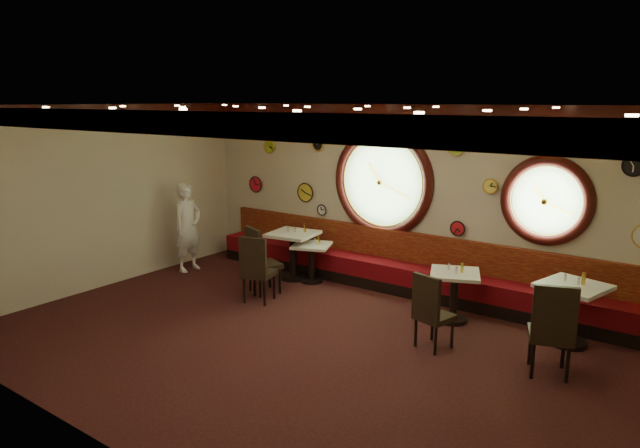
{
  "coord_description": "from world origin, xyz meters",
  "views": [
    {
      "loc": [
        4.37,
        -5.78,
        3.28
      ],
      "look_at": [
        -0.39,
        0.8,
        1.5
      ],
      "focal_mm": 32.0,
      "sensor_mm": 36.0,
      "label": 1
    }
  ],
  "objects_px": {
    "table_c": "(454,290)",
    "condiment_d_pepper": "(579,281)",
    "condiment_b_pepper": "(315,242)",
    "chair_b": "(256,265)",
    "chair_d": "(552,324)",
    "condiment_a_bottle": "(305,228)",
    "condiment_a_pepper": "(295,230)",
    "condiment_c_bottle": "(462,268)",
    "condiment_d_bottle": "(584,279)",
    "condiment_b_bottle": "(319,240)",
    "table_b": "(312,258)",
    "table_d": "(572,307)",
    "chair_a": "(259,256)",
    "waiter": "(188,227)",
    "condiment_b_salt": "(307,240)",
    "table_a": "(293,250)",
    "condiment_a_salt": "(288,229)",
    "chair_c": "(430,307)",
    "condiment_d_salt": "(565,278)",
    "condiment_c_salt": "(449,266)",
    "condiment_c_pepper": "(456,270)"
  },
  "relations": [
    {
      "from": "table_c",
      "to": "condiment_c_pepper",
      "type": "xyz_separation_m",
      "value": [
        0.04,
        -0.06,
        0.34
      ]
    },
    {
      "from": "table_d",
      "to": "table_b",
      "type": "bearing_deg",
      "value": 178.11
    },
    {
      "from": "condiment_c_salt",
      "to": "condiment_c_pepper",
      "type": "xyz_separation_m",
      "value": [
        0.17,
        -0.12,
        -0.0
      ]
    },
    {
      "from": "condiment_b_bottle",
      "to": "waiter",
      "type": "relative_size",
      "value": 0.09
    },
    {
      "from": "table_c",
      "to": "condiment_d_pepper",
      "type": "relative_size",
      "value": 9.82
    },
    {
      "from": "table_a",
      "to": "condiment_d_pepper",
      "type": "xyz_separation_m",
      "value": [
        4.93,
        -0.08,
        0.35
      ]
    },
    {
      "from": "table_c",
      "to": "chair_d",
      "type": "bearing_deg",
      "value": -31.26
    },
    {
      "from": "table_b",
      "to": "condiment_d_salt",
      "type": "height_order",
      "value": "condiment_d_salt"
    },
    {
      "from": "table_c",
      "to": "condiment_d_pepper",
      "type": "height_order",
      "value": "condiment_d_pepper"
    },
    {
      "from": "condiment_b_salt",
      "to": "condiment_d_bottle",
      "type": "xyz_separation_m",
      "value": [
        4.7,
        -0.11,
        0.19
      ]
    },
    {
      "from": "condiment_a_salt",
      "to": "condiment_c_pepper",
      "type": "relative_size",
      "value": 1.05
    },
    {
      "from": "condiment_c_bottle",
      "to": "waiter",
      "type": "relative_size",
      "value": 0.08
    },
    {
      "from": "table_b",
      "to": "table_d",
      "type": "xyz_separation_m",
      "value": [
        4.48,
        -0.15,
        0.1
      ]
    },
    {
      "from": "chair_b",
      "to": "condiment_b_bottle",
      "type": "height_order",
      "value": "chair_b"
    },
    {
      "from": "chair_a",
      "to": "chair_c",
      "type": "distance_m",
      "value": 3.37
    },
    {
      "from": "chair_a",
      "to": "table_c",
      "type": "bearing_deg",
      "value": 35.01
    },
    {
      "from": "condiment_b_salt",
      "to": "condiment_a_pepper",
      "type": "height_order",
      "value": "condiment_a_pepper"
    },
    {
      "from": "chair_a",
      "to": "condiment_d_pepper",
      "type": "relative_size",
      "value": 7.66
    },
    {
      "from": "chair_c",
      "to": "condiment_c_salt",
      "type": "relative_size",
      "value": 6.32
    },
    {
      "from": "chair_d",
      "to": "condiment_d_salt",
      "type": "distance_m",
      "value": 1.25
    },
    {
      "from": "table_d",
      "to": "condiment_b_bottle",
      "type": "bearing_deg",
      "value": 177.36
    },
    {
      "from": "condiment_a_salt",
      "to": "condiment_d_pepper",
      "type": "xyz_separation_m",
      "value": [
        5.05,
        -0.09,
        -0.03
      ]
    },
    {
      "from": "condiment_b_pepper",
      "to": "chair_b",
      "type": "bearing_deg",
      "value": -95.31
    },
    {
      "from": "condiment_b_bottle",
      "to": "chair_b",
      "type": "bearing_deg",
      "value": -97.48
    },
    {
      "from": "chair_a",
      "to": "waiter",
      "type": "distance_m",
      "value": 2.05
    },
    {
      "from": "chair_c",
      "to": "table_a",
      "type": "bearing_deg",
      "value": 173.36
    },
    {
      "from": "condiment_a_salt",
      "to": "condiment_a_pepper",
      "type": "xyz_separation_m",
      "value": [
        0.15,
        0.02,
        -0.01
      ]
    },
    {
      "from": "table_c",
      "to": "chair_d",
      "type": "relative_size",
      "value": 1.26
    },
    {
      "from": "chair_c",
      "to": "table_d",
      "type": "bearing_deg",
      "value": 55.12
    },
    {
      "from": "table_a",
      "to": "waiter",
      "type": "xyz_separation_m",
      "value": [
        -1.99,
        -0.76,
        0.3
      ]
    },
    {
      "from": "condiment_b_salt",
      "to": "condiment_c_salt",
      "type": "height_order",
      "value": "condiment_c_salt"
    },
    {
      "from": "table_a",
      "to": "condiment_a_pepper",
      "type": "bearing_deg",
      "value": 36.22
    },
    {
      "from": "chair_b",
      "to": "condiment_c_pepper",
      "type": "xyz_separation_m",
      "value": [
        2.98,
        1.08,
        0.18
      ]
    },
    {
      "from": "condiment_d_bottle",
      "to": "table_c",
      "type": "bearing_deg",
      "value": -173.73
    },
    {
      "from": "condiment_c_bottle",
      "to": "condiment_d_bottle",
      "type": "bearing_deg",
      "value": 5.33
    },
    {
      "from": "chair_c",
      "to": "chair_a",
      "type": "bearing_deg",
      "value": -171.09
    },
    {
      "from": "table_d",
      "to": "condiment_d_salt",
      "type": "xyz_separation_m",
      "value": [
        -0.13,
        0.08,
        0.36
      ]
    },
    {
      "from": "condiment_a_salt",
      "to": "condiment_b_bottle",
      "type": "xyz_separation_m",
      "value": [
        0.64,
        0.1,
        -0.15
      ]
    },
    {
      "from": "table_a",
      "to": "condiment_c_pepper",
      "type": "xyz_separation_m",
      "value": [
        3.31,
        -0.3,
        0.27
      ]
    },
    {
      "from": "table_a",
      "to": "condiment_a_salt",
      "type": "relative_size",
      "value": 8.62
    },
    {
      "from": "chair_c",
      "to": "condiment_b_salt",
      "type": "bearing_deg",
      "value": 170.73
    },
    {
      "from": "condiment_c_salt",
      "to": "condiment_d_pepper",
      "type": "height_order",
      "value": "condiment_d_pepper"
    },
    {
      "from": "chair_d",
      "to": "condiment_a_bottle",
      "type": "bearing_deg",
      "value": 143.25
    },
    {
      "from": "condiment_a_bottle",
      "to": "condiment_a_salt",
      "type": "bearing_deg",
      "value": -150.64
    },
    {
      "from": "condiment_a_salt",
      "to": "waiter",
      "type": "relative_size",
      "value": 0.06
    },
    {
      "from": "waiter",
      "to": "chair_d",
      "type": "bearing_deg",
      "value": -94.67
    },
    {
      "from": "table_b",
      "to": "condiment_d_bottle",
      "type": "distance_m",
      "value": 4.61
    },
    {
      "from": "table_a",
      "to": "chair_b",
      "type": "relative_size",
      "value": 1.31
    },
    {
      "from": "condiment_a_pepper",
      "to": "chair_b",
      "type": "bearing_deg",
      "value": -78.27
    },
    {
      "from": "chair_d",
      "to": "condiment_b_salt",
      "type": "distance_m",
      "value": 4.8
    }
  ]
}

